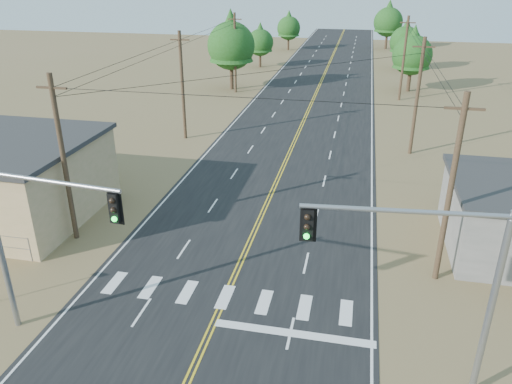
# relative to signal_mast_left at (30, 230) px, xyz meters

# --- Properties ---
(road) EXTENTS (15.00, 200.00, 0.02)m
(road) POSITION_rel_signal_mast_left_xyz_m (6.97, 26.20, -5.30)
(road) COLOR black
(road) RESTS_ON ground
(utility_pole_left_near) EXTENTS (1.80, 0.30, 10.00)m
(utility_pole_left_near) POSITION_rel_signal_mast_left_xyz_m (-3.53, 8.20, -0.19)
(utility_pole_left_near) COLOR #4C3826
(utility_pole_left_near) RESTS_ON ground
(utility_pole_left_mid) EXTENTS (1.80, 0.30, 10.00)m
(utility_pole_left_mid) POSITION_rel_signal_mast_left_xyz_m (-3.53, 28.20, -0.19)
(utility_pole_left_mid) COLOR #4C3826
(utility_pole_left_mid) RESTS_ON ground
(utility_pole_left_far) EXTENTS (1.80, 0.30, 10.00)m
(utility_pole_left_far) POSITION_rel_signal_mast_left_xyz_m (-3.53, 48.20, -0.19)
(utility_pole_left_far) COLOR #4C3826
(utility_pole_left_far) RESTS_ON ground
(utility_pole_right_near) EXTENTS (1.80, 0.30, 10.00)m
(utility_pole_right_near) POSITION_rel_signal_mast_left_xyz_m (17.47, 8.20, -0.19)
(utility_pole_right_near) COLOR #4C3826
(utility_pole_right_near) RESTS_ON ground
(utility_pole_right_mid) EXTENTS (1.80, 0.30, 10.00)m
(utility_pole_right_mid) POSITION_rel_signal_mast_left_xyz_m (17.47, 28.20, -0.19)
(utility_pole_right_mid) COLOR #4C3826
(utility_pole_right_mid) RESTS_ON ground
(utility_pole_right_far) EXTENTS (1.80, 0.30, 10.00)m
(utility_pole_right_far) POSITION_rel_signal_mast_left_xyz_m (17.47, 48.20, -0.19)
(utility_pole_right_far) COLOR #4C3826
(utility_pole_right_far) RESTS_ON ground
(signal_mast_left) EXTENTS (6.49, 1.06, 7.85)m
(signal_mast_left) POSITION_rel_signal_mast_left_xyz_m (0.00, 0.00, 0.00)
(signal_mast_left) COLOR gray
(signal_mast_left) RESTS_ON ground
(signal_mast_right) EXTENTS (7.07, 1.03, 7.86)m
(signal_mast_right) POSITION_rel_signal_mast_left_xyz_m (15.92, 0.14, 0.05)
(signal_mast_right) COLOR gray
(signal_mast_right) RESTS_ON ground
(tree_left_near) EXTENTS (6.23, 6.23, 10.39)m
(tree_left_near) POSITION_rel_signal_mast_left_xyz_m (-4.49, 49.87, 1.04)
(tree_left_near) COLOR #3F2D1E
(tree_left_near) RESTS_ON ground
(tree_left_mid) EXTENTS (4.29, 4.29, 7.16)m
(tree_left_mid) POSITION_rel_signal_mast_left_xyz_m (-4.05, 66.92, -0.93)
(tree_left_mid) COLOR #3F2D1E
(tree_left_mid) RESTS_ON ground
(tree_left_far) EXTENTS (4.57, 4.57, 7.61)m
(tree_left_far) POSITION_rel_signal_mast_left_xyz_m (-2.32, 86.63, -0.65)
(tree_left_far) COLOR #3F2D1E
(tree_left_far) RESTS_ON ground
(tree_right_near) EXTENTS (5.13, 5.13, 8.55)m
(tree_right_near) POSITION_rel_signal_mast_left_xyz_m (18.87, 53.57, -0.08)
(tree_right_near) COLOR #3F2D1E
(tree_right_near) RESTS_ON ground
(tree_right_mid) EXTENTS (4.79, 4.79, 7.98)m
(tree_right_mid) POSITION_rel_signal_mast_left_xyz_m (18.92, 69.14, -0.43)
(tree_right_mid) COLOR #3F2D1E
(tree_right_mid) RESTS_ON ground
(tree_right_far) EXTENTS (5.68, 5.68, 9.47)m
(tree_right_far) POSITION_rel_signal_mast_left_xyz_m (16.87, 92.04, 0.48)
(tree_right_far) COLOR #3F2D1E
(tree_right_far) RESTS_ON ground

